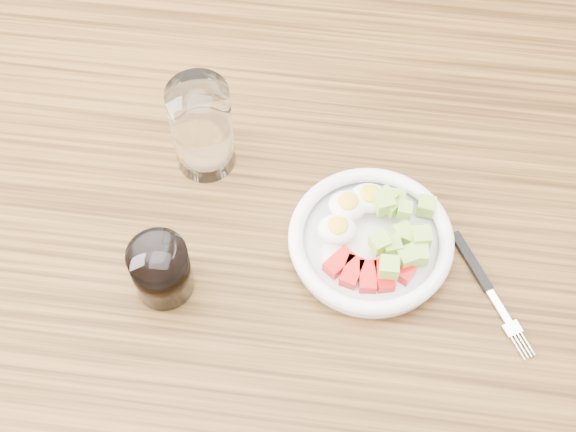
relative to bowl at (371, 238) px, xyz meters
name	(u,v)px	position (x,y,z in m)	size (l,w,h in m)	color
ground	(292,412)	(-0.09, 0.00, -0.79)	(4.00, 4.00, 0.00)	brown
dining_table	(294,271)	(-0.09, 0.00, -0.12)	(1.50, 0.90, 0.77)	brown
bowl	(371,238)	(0.00, 0.00, 0.00)	(0.20, 0.20, 0.05)	white
fork	(481,278)	(0.14, -0.03, -0.01)	(0.10, 0.16, 0.01)	black
water_glass	(202,128)	(-0.22, 0.10, 0.05)	(0.08, 0.08, 0.14)	white
coffee_glass	(161,270)	(-0.24, -0.08, 0.02)	(0.07, 0.07, 0.08)	white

